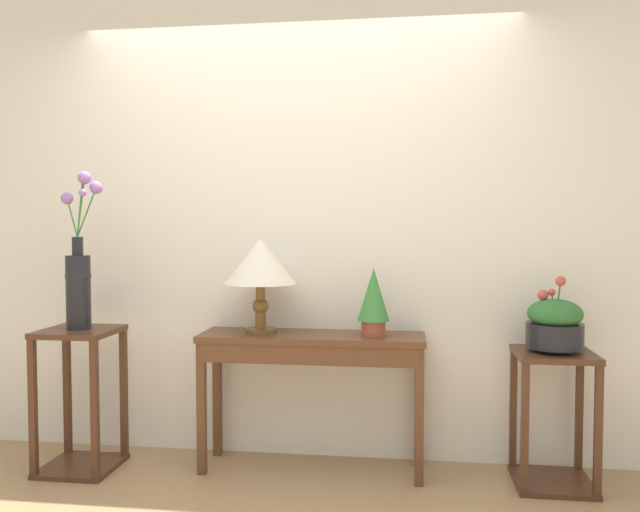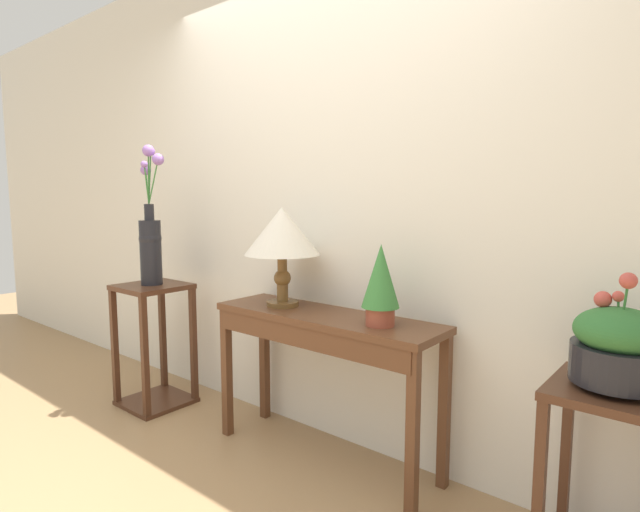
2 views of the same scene
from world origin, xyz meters
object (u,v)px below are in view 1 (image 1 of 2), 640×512
at_px(table_lamp, 260,264).
at_px(flower_vase_tall_left, 79,275).
at_px(pedestal_stand_left, 80,399).
at_px(planter_bowl_wide_right, 555,324).
at_px(potted_plant_on_console, 374,299).
at_px(console_table, 311,356).
at_px(pedestal_stand_right, 553,419).

distance_m(table_lamp, flower_vase_tall_left, 0.99).
xyz_separation_m(pedestal_stand_left, planter_bowl_wide_right, (2.52, 0.12, 0.45)).
bearing_deg(potted_plant_on_console, console_table, -179.52).
distance_m(pedestal_stand_left, planter_bowl_wide_right, 2.56).
height_order(pedestal_stand_left, planter_bowl_wide_right, planter_bowl_wide_right).
distance_m(flower_vase_tall_left, planter_bowl_wide_right, 2.53).
bearing_deg(table_lamp, pedestal_stand_left, -170.65).
xyz_separation_m(potted_plant_on_console, pedestal_stand_right, (0.93, -0.02, -0.60)).
relative_size(flower_vase_tall_left, planter_bowl_wide_right, 2.19).
height_order(pedestal_stand_left, flower_vase_tall_left, flower_vase_tall_left).
bearing_deg(pedestal_stand_right, table_lamp, 178.54).
relative_size(console_table, pedestal_stand_left, 1.57).
xyz_separation_m(console_table, table_lamp, (-0.29, 0.02, 0.50)).
relative_size(console_table, flower_vase_tall_left, 1.43).
xyz_separation_m(flower_vase_tall_left, pedestal_stand_right, (2.52, 0.12, -0.72)).
distance_m(console_table, table_lamp, 0.57).
height_order(pedestal_stand_left, pedestal_stand_right, pedestal_stand_left).
bearing_deg(potted_plant_on_console, flower_vase_tall_left, -174.93).
bearing_deg(pedestal_stand_right, flower_vase_tall_left, -177.24).
bearing_deg(pedestal_stand_left, table_lamp, 9.35).
bearing_deg(pedestal_stand_right, console_table, 179.22).
bearing_deg(potted_plant_on_console, pedestal_stand_right, -1.23).
xyz_separation_m(table_lamp, planter_bowl_wide_right, (1.55, -0.04, -0.29)).
bearing_deg(potted_plant_on_console, pedestal_stand_left, -174.95).
height_order(table_lamp, potted_plant_on_console, table_lamp).
height_order(potted_plant_on_console, pedestal_stand_right, potted_plant_on_console).
distance_m(pedestal_stand_left, flower_vase_tall_left, 0.68).
relative_size(console_table, potted_plant_on_console, 3.34).
height_order(pedestal_stand_right, planter_bowl_wide_right, planter_bowl_wide_right).
bearing_deg(table_lamp, potted_plant_on_console, -1.80).
bearing_deg(console_table, pedestal_stand_left, -173.74).
relative_size(console_table, planter_bowl_wide_right, 3.13).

